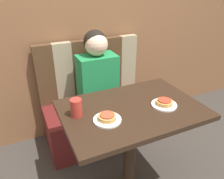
{
  "coord_description": "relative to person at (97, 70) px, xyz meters",
  "views": [
    {
      "loc": [
        -0.66,
        -1.11,
        1.54
      ],
      "look_at": [
        0.0,
        0.33,
        0.74
      ],
      "focal_mm": 35.0,
      "sensor_mm": 36.0,
      "label": 1
    }
  ],
  "objects": [
    {
      "name": "pizza_right",
      "position": [
        0.22,
        -0.73,
        -0.01
      ],
      "size": [
        0.11,
        0.11,
        0.04
      ],
      "color": "#C68E47",
      "rests_on": "plate_right"
    },
    {
      "name": "plate_left",
      "position": [
        -0.22,
        -0.73,
        -0.03
      ],
      "size": [
        0.18,
        0.18,
        0.01
      ],
      "color": "white",
      "rests_on": "dining_table"
    },
    {
      "name": "person",
      "position": [
        0.0,
        0.0,
        0.0
      ],
      "size": [
        0.36,
        0.24,
        0.73
      ],
      "color": "#1E8447",
      "rests_on": "booth_seat"
    },
    {
      "name": "dining_table",
      "position": [
        0.0,
        -0.66,
        -0.15
      ],
      "size": [
        0.96,
        0.66,
        0.75
      ],
      "color": "black",
      "rests_on": "ground_plane"
    },
    {
      "name": "drinking_cup",
      "position": [
        -0.37,
        -0.6,
        0.02
      ],
      "size": [
        0.07,
        0.07,
        0.12
      ],
      "color": "#B23328",
      "rests_on": "dining_table"
    },
    {
      "name": "wall_back",
      "position": [
        0.0,
        0.31,
        0.51
      ],
      "size": [
        7.0,
        0.05,
        2.6
      ],
      "color": "brown",
      "rests_on": "ground_plane"
    },
    {
      "name": "booth_seat",
      "position": [
        0.0,
        -0.0,
        -0.58
      ],
      "size": [
        1.06,
        0.53,
        0.43
      ],
      "color": "#5B1919",
      "rests_on": "ground_plane"
    },
    {
      "name": "booth_backrest",
      "position": [
        0.0,
        0.22,
        -0.07
      ],
      "size": [
        1.06,
        0.08,
        0.6
      ],
      "color": "#4C331E",
      "rests_on": "booth_seat"
    },
    {
      "name": "plate_right",
      "position": [
        0.22,
        -0.73,
        -0.03
      ],
      "size": [
        0.18,
        0.18,
        0.01
      ],
      "color": "white",
      "rests_on": "dining_table"
    },
    {
      "name": "pizza_left",
      "position": [
        -0.22,
        -0.73,
        -0.01
      ],
      "size": [
        0.11,
        0.11,
        0.04
      ],
      "color": "#C68E47",
      "rests_on": "plate_left"
    }
  ]
}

